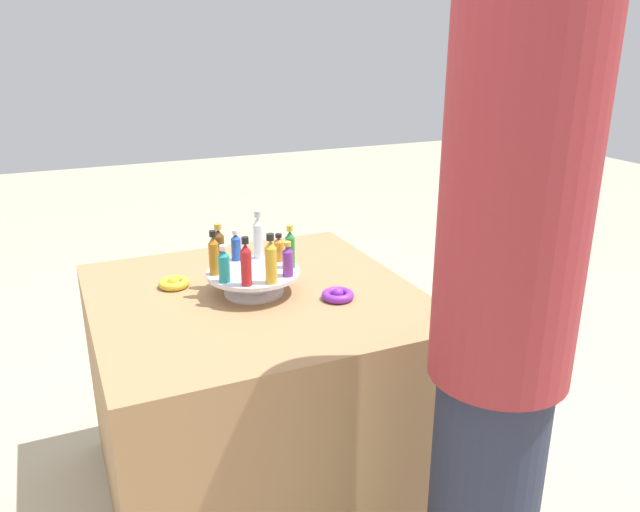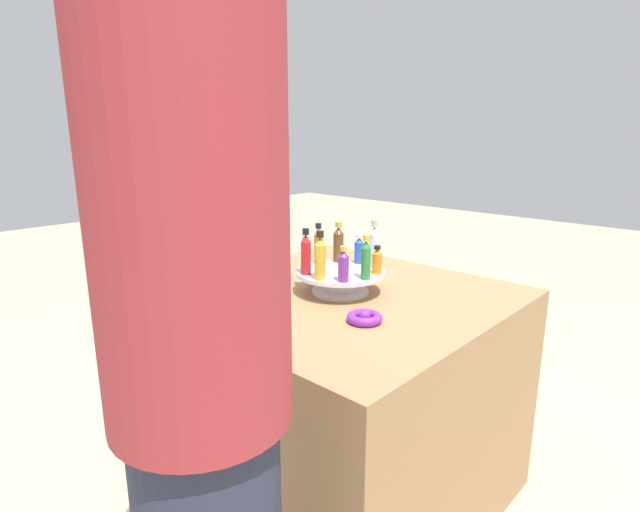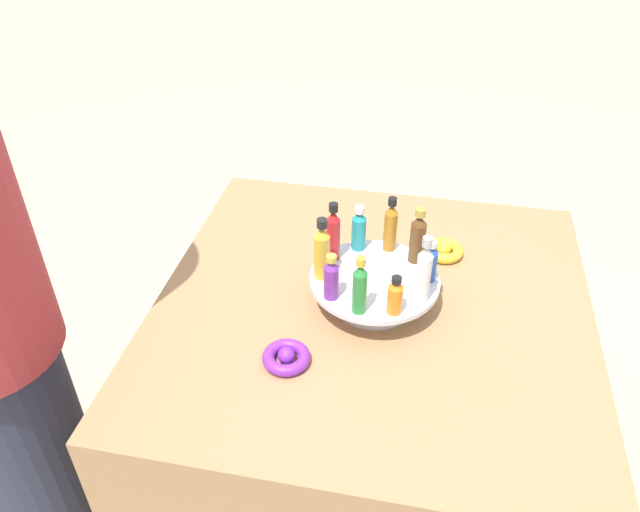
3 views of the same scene
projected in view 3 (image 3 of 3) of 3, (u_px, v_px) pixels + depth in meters
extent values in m
plane|color=tan|center=(360.00, 489.00, 1.81)|extent=(12.00, 12.00, 0.00)
cube|color=#9E754C|center=(366.00, 408.00, 1.59)|extent=(0.95, 0.95, 0.72)
cylinder|color=silver|center=(373.00, 301.00, 1.38)|extent=(0.18, 0.18, 0.01)
cylinder|color=silver|center=(374.00, 291.00, 1.36)|extent=(0.09, 0.09, 0.05)
cylinder|color=silver|center=(374.00, 280.00, 1.34)|extent=(0.28, 0.28, 0.01)
cylinder|color=#288438|center=(360.00, 292.00, 1.22)|extent=(0.03, 0.03, 0.09)
cone|color=#288438|center=(361.00, 269.00, 1.19)|extent=(0.03, 0.03, 0.02)
cylinder|color=gold|center=(361.00, 261.00, 1.18)|extent=(0.02, 0.02, 0.02)
cylinder|color=orange|center=(395.00, 300.00, 1.23)|extent=(0.03, 0.03, 0.06)
cone|color=orange|center=(396.00, 285.00, 1.21)|extent=(0.03, 0.03, 0.01)
cylinder|color=black|center=(397.00, 280.00, 1.20)|extent=(0.02, 0.02, 0.01)
cylinder|color=silver|center=(423.00, 278.00, 1.25)|extent=(0.03, 0.03, 0.11)
cone|color=silver|center=(426.00, 251.00, 1.21)|extent=(0.03, 0.03, 0.02)
cylinder|color=#B2B2B7|center=(428.00, 242.00, 1.19)|extent=(0.02, 0.02, 0.02)
cylinder|color=#234CAD|center=(429.00, 266.00, 1.31)|extent=(0.03, 0.03, 0.07)
cone|color=#234CAD|center=(432.00, 250.00, 1.29)|extent=(0.03, 0.03, 0.02)
cylinder|color=silver|center=(432.00, 244.00, 1.28)|extent=(0.02, 0.02, 0.01)
cylinder|color=brown|center=(417.00, 242.00, 1.36)|extent=(0.03, 0.03, 0.10)
cone|color=brown|center=(420.00, 220.00, 1.32)|extent=(0.03, 0.03, 0.02)
cylinder|color=#B79338|center=(421.00, 212.00, 1.31)|extent=(0.02, 0.02, 0.02)
cylinder|color=#AD6B19|center=(390.00, 231.00, 1.39)|extent=(0.03, 0.03, 0.10)
cone|color=#AD6B19|center=(392.00, 209.00, 1.36)|extent=(0.03, 0.03, 0.02)
cylinder|color=black|center=(393.00, 202.00, 1.35)|extent=(0.02, 0.02, 0.02)
cylinder|color=teal|center=(359.00, 234.00, 1.40)|extent=(0.03, 0.03, 0.08)
cone|color=teal|center=(359.00, 216.00, 1.37)|extent=(0.03, 0.03, 0.02)
cylinder|color=silver|center=(360.00, 210.00, 1.36)|extent=(0.02, 0.02, 0.01)
cylinder|color=#B21E23|center=(333.00, 239.00, 1.36)|extent=(0.03, 0.03, 0.10)
cone|color=#B21E23|center=(333.00, 216.00, 1.33)|extent=(0.03, 0.03, 0.02)
cylinder|color=black|center=(333.00, 208.00, 1.31)|extent=(0.02, 0.02, 0.02)
cylinder|color=gold|center=(322.00, 257.00, 1.31)|extent=(0.03, 0.03, 0.10)
cone|color=gold|center=(322.00, 232.00, 1.27)|extent=(0.03, 0.03, 0.02)
cylinder|color=black|center=(322.00, 223.00, 1.26)|extent=(0.02, 0.02, 0.02)
cylinder|color=#702D93|center=(331.00, 282.00, 1.26)|extent=(0.03, 0.03, 0.07)
cone|color=#702D93|center=(331.00, 265.00, 1.24)|extent=(0.03, 0.03, 0.02)
cylinder|color=gold|center=(332.00, 258.00, 1.23)|extent=(0.02, 0.02, 0.01)
torus|color=gold|center=(444.00, 250.00, 1.51)|extent=(0.09, 0.09, 0.03)
sphere|color=gold|center=(444.00, 249.00, 1.51)|extent=(0.04, 0.04, 0.04)
torus|color=purple|center=(286.00, 357.00, 1.23)|extent=(0.10, 0.10, 0.02)
sphere|color=purple|center=(286.00, 356.00, 1.23)|extent=(0.03, 0.03, 0.03)
cylinder|color=#282D42|center=(37.00, 463.00, 1.44)|extent=(0.26, 0.26, 0.75)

